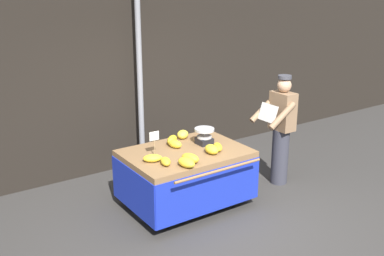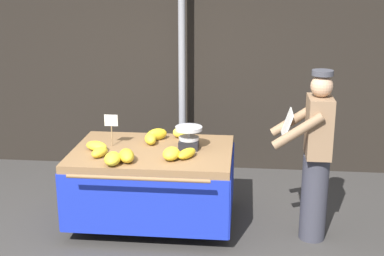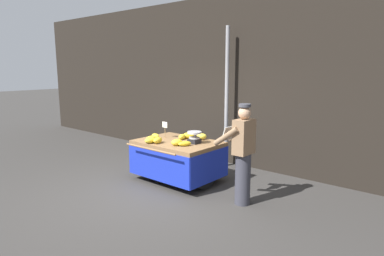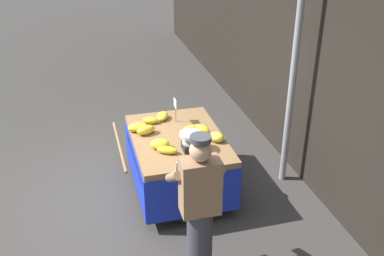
% 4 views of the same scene
% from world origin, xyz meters
% --- Properties ---
extents(ground_plane, '(60.00, 60.00, 0.00)m').
position_xyz_m(ground_plane, '(0.00, 0.00, 0.00)').
color(ground_plane, '#383533').
extents(back_wall, '(16.00, 0.24, 3.95)m').
position_xyz_m(back_wall, '(0.00, 2.75, 1.97)').
color(back_wall, black).
rests_on(back_wall, ground).
extents(street_pole, '(0.09, 0.09, 3.20)m').
position_xyz_m(street_pole, '(0.10, 2.36, 1.60)').
color(street_pole, gray).
rests_on(street_pole, ground).
extents(banana_cart, '(1.66, 1.38, 0.83)m').
position_xyz_m(banana_cart, '(-0.03, 0.85, 0.61)').
color(banana_cart, olive).
rests_on(banana_cart, ground).
extents(weighing_scale, '(0.28, 0.28, 0.24)m').
position_xyz_m(weighing_scale, '(0.34, 0.93, 0.95)').
color(weighing_scale, black).
rests_on(weighing_scale, banana_cart).
extents(price_sign, '(0.14, 0.01, 0.34)m').
position_xyz_m(price_sign, '(-0.47, 0.93, 1.08)').
color(price_sign, '#997A51').
rests_on(price_sign, banana_cart).
extents(banana_bunch_0, '(0.26, 0.23, 0.13)m').
position_xyz_m(banana_bunch_0, '(-0.04, 1.18, 0.89)').
color(banana_bunch_0, gold).
rests_on(banana_bunch_0, banana_cart).
extents(banana_bunch_1, '(0.19, 0.25, 0.09)m').
position_xyz_m(banana_bunch_1, '(-0.51, 0.58, 0.87)').
color(banana_bunch_1, gold).
rests_on(banana_bunch_1, banana_cart).
extents(banana_bunch_2, '(0.26, 0.26, 0.13)m').
position_xyz_m(banana_bunch_2, '(0.22, 1.30, 0.89)').
color(banana_bunch_2, yellow).
rests_on(banana_bunch_2, banana_cart).
extents(banana_bunch_3, '(0.18, 0.24, 0.11)m').
position_xyz_m(banana_bunch_3, '(-0.08, 1.03, 0.88)').
color(banana_bunch_3, yellow).
rests_on(banana_bunch_3, banana_cart).
extents(banana_bunch_4, '(0.29, 0.24, 0.10)m').
position_xyz_m(banana_bunch_4, '(-0.59, 0.77, 0.88)').
color(banana_bunch_4, yellow).
rests_on(banana_bunch_4, banana_cart).
extents(banana_bunch_5, '(0.19, 0.26, 0.12)m').
position_xyz_m(banana_bunch_5, '(0.21, 0.57, 0.89)').
color(banana_bunch_5, yellow).
rests_on(banana_bunch_5, banana_cart).
extents(banana_bunch_6, '(0.19, 0.28, 0.12)m').
position_xyz_m(banana_bunch_6, '(-0.33, 0.38, 0.89)').
color(banana_bunch_6, yellow).
rests_on(banana_bunch_6, banana_cart).
extents(banana_bunch_7, '(0.22, 0.29, 0.09)m').
position_xyz_m(banana_bunch_7, '(0.35, 0.63, 0.87)').
color(banana_bunch_7, gold).
rests_on(banana_bunch_7, banana_cart).
extents(banana_bunch_8, '(0.22, 0.29, 0.12)m').
position_xyz_m(banana_bunch_8, '(-0.21, 0.47, 0.89)').
color(banana_bunch_8, gold).
rests_on(banana_bunch_8, banana_cart).
extents(vendor_person, '(0.58, 0.51, 1.71)m').
position_xyz_m(vendor_person, '(1.60, 0.69, 0.87)').
color(vendor_person, '#383842').
rests_on(vendor_person, ground).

